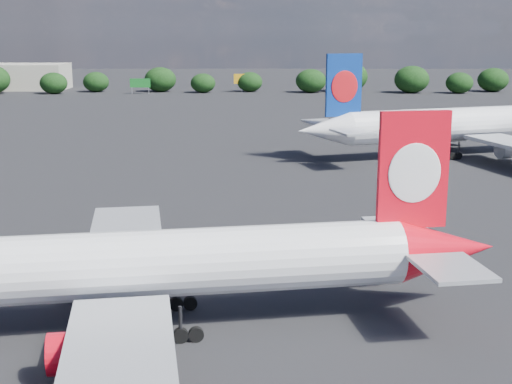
{
  "coord_description": "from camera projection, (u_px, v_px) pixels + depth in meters",
  "views": [
    {
      "loc": [
        15.93,
        -35.92,
        19.06
      ],
      "look_at": [
        16.0,
        12.0,
        8.0
      ],
      "focal_mm": 50.0,
      "sensor_mm": 36.0,
      "label": 1
    }
  ],
  "objects": [
    {
      "name": "qantas_airliner",
      "position": [
        173.0,
        265.0,
        45.73
      ],
      "size": [
        42.35,
        40.41,
        13.83
      ],
      "color": "white",
      "rests_on": "ground"
    },
    {
      "name": "highway_sign",
      "position": [
        140.0,
        83.0,
        210.03
      ],
      "size": [
        6.0,
        0.3,
        4.5
      ],
      "color": "#166F23",
      "rests_on": "ground"
    },
    {
      "name": "ground",
      "position": [
        139.0,
        170.0,
        97.73
      ],
      "size": [
        500.0,
        500.0,
        0.0
      ],
      "primitive_type": "plane",
      "color": "black",
      "rests_on": "ground"
    },
    {
      "name": "billboard_yellow",
      "position": [
        242.0,
        79.0,
        215.75
      ],
      "size": [
        5.0,
        0.3,
        5.5
      ],
      "color": "#F3A815",
      "rests_on": "ground"
    },
    {
      "name": "horizon_treeline",
      "position": [
        219.0,
        80.0,
        214.51
      ],
      "size": [
        205.3,
        16.35,
        9.05
      ],
      "color": "black",
      "rests_on": "ground"
    },
    {
      "name": "china_southern_airliner",
      "position": [
        451.0,
        125.0,
        107.55
      ],
      "size": [
        46.65,
        44.78,
        15.56
      ],
      "color": "white",
      "rests_on": "ground"
    },
    {
      "name": "terminal_building",
      "position": [
        0.0,
        77.0,
        225.36
      ],
      "size": [
        42.0,
        16.0,
        8.0
      ],
      "color": "#A09A8A",
      "rests_on": "ground"
    }
  ]
}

